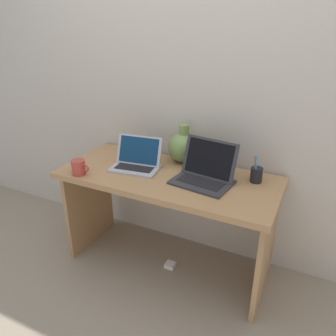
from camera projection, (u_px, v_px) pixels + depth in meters
ground_plane at (168, 263)px, 2.50m from camera, size 6.00×6.00×0.00m
back_wall at (191, 92)px, 2.29m from camera, size 4.40×0.04×2.40m
desk at (168, 196)px, 2.26m from camera, size 1.43×0.62×0.73m
laptop_left at (137, 160)px, 2.29m from camera, size 0.34×0.26×0.20m
laptop_right at (205, 171)px, 2.10m from camera, size 0.38×0.30×0.25m
green_vase at (184, 147)px, 2.36m from camera, size 0.22×0.22×0.27m
coffee_mug at (79, 167)px, 2.19m from camera, size 0.13×0.09×0.10m
pen_cup at (256, 174)px, 2.09m from camera, size 0.07×0.07×0.17m
power_brick at (170, 265)px, 2.46m from camera, size 0.07×0.07×0.03m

